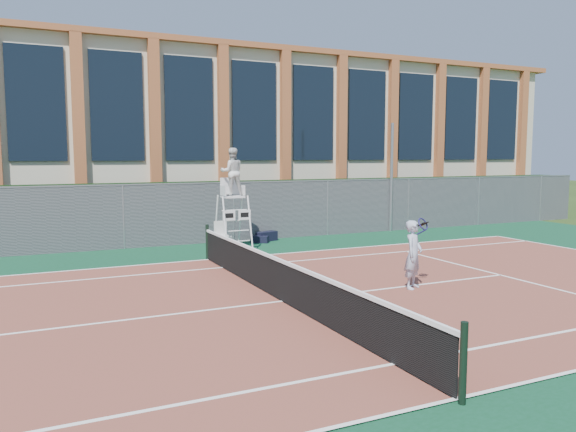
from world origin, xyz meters
name	(u,v)px	position (x,y,z in m)	size (l,w,h in m)	color
ground	(283,303)	(0.00, 0.00, 0.00)	(120.00, 120.00, 0.00)	#233814
apron	(265,292)	(0.00, 1.00, 0.01)	(36.00, 20.00, 0.01)	#0D3C20
tennis_court	(283,302)	(0.00, 0.00, 0.02)	(23.77, 10.97, 0.02)	brown
tennis_net	(283,279)	(0.00, 0.00, 0.54)	(0.10, 11.30, 1.10)	black
fence	(181,215)	(0.00, 8.80, 1.10)	(40.00, 0.06, 2.20)	#595E60
hedge	(173,212)	(0.00, 10.00, 1.10)	(40.00, 1.40, 2.20)	black
building	(134,137)	(0.00, 17.95, 4.15)	(45.00, 10.60, 8.22)	beige
steel_pole	(391,178)	(9.02, 8.70, 2.29)	(0.12, 0.12, 4.57)	#9EA0A5
umpire_chair	(232,175)	(1.33, 7.05, 2.57)	(0.98, 1.51, 3.51)	white
plastic_chair	(222,233)	(0.98, 7.17, 0.59)	(0.49, 0.49, 0.98)	silver
sports_bag_near	(266,236)	(3.13, 8.33, 0.19)	(0.84, 0.34, 0.36)	black
sports_bag_far	(260,239)	(2.73, 8.04, 0.14)	(0.63, 0.27, 0.25)	black
tennis_player	(413,254)	(3.34, -0.23, 0.86)	(0.99, 0.76, 1.66)	#ACB6CF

